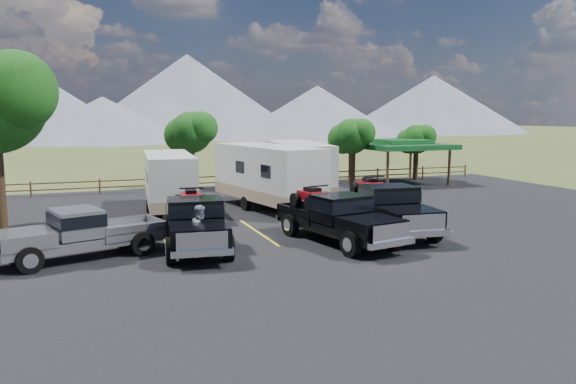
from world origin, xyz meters
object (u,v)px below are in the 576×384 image
object	(u,v)px
trailer_right	(298,170)
pickup_silver	(81,233)
person_b	(201,231)
rig_left	(195,221)
person_a	(203,224)
trailer_center	(268,176)
rig_center	(337,216)
trailer_left	(169,182)
pavilion	(400,145)
rig_right	(386,207)

from	to	relation	value
trailer_right	pickup_silver	xyz separation A→B (m)	(-12.17, -10.10, -0.84)
person_b	rig_left	bearing A→B (deg)	41.49
pickup_silver	person_b	world-z (taller)	person_b
pickup_silver	person_a	distance (m)	4.42
person_a	pickup_silver	bearing A→B (deg)	6.13
trailer_center	trailer_right	xyz separation A→B (m)	(2.77, 2.64, -0.01)
rig_center	person_b	distance (m)	5.58
rig_center	trailer_left	distance (m)	10.54
pickup_silver	person_a	world-z (taller)	pickup_silver
pavilion	rig_right	xyz separation A→B (m)	(-9.75, -14.79, -1.65)
rig_center	trailer_center	distance (m)	8.32
rig_center	pavilion	bearing A→B (deg)	40.37
pavilion	person_b	size ratio (longest dim) A/B	3.27
rig_right	rig_center	bearing A→B (deg)	-153.62
pavilion	person_b	world-z (taller)	pavilion
trailer_left	rig_right	bearing A→B (deg)	-40.57
pavilion	trailer_center	world-z (taller)	trailer_center
person_a	person_b	distance (m)	1.72
rig_left	trailer_left	world-z (taller)	trailer_left
rig_center	trailer_center	size ratio (longest dim) A/B	0.68
rig_center	trailer_left	size ratio (longest dim) A/B	0.76
person_a	trailer_left	bearing A→B (deg)	-87.38
rig_center	person_a	world-z (taller)	rig_center
pickup_silver	trailer_center	bearing A→B (deg)	111.25
pickup_silver	rig_center	bearing A→B (deg)	67.85
trailer_center	pickup_silver	size ratio (longest dim) A/B	1.57
rig_left	pickup_silver	distance (m)	4.07
rig_center	person_a	bearing A→B (deg)	156.25
trailer_center	person_a	bearing A→B (deg)	-136.82
pavilion	trailer_left	xyz separation A→B (m)	(-17.82, -6.71, -1.16)
rig_right	trailer_center	bearing A→B (deg)	118.44
trailer_right	pickup_silver	bearing A→B (deg)	-132.99
rig_left	trailer_right	size ratio (longest dim) A/B	0.69
trailer_left	person_b	world-z (taller)	trailer_left
rig_center	pickup_silver	distance (m)	9.58
pavilion	trailer_left	size ratio (longest dim) A/B	0.71
rig_left	trailer_right	distance (m)	12.83
rig_left	trailer_left	size ratio (longest dim) A/B	0.76
rig_left	trailer_right	world-z (taller)	trailer_right
rig_right	trailer_center	xyz separation A→B (m)	(-2.99, 7.23, 0.68)
person_a	pavilion	bearing A→B (deg)	-138.31
rig_right	person_b	size ratio (longest dim) A/B	3.70
trailer_right	pickup_silver	size ratio (longest dim) A/B	1.56
pickup_silver	rig_right	bearing A→B (deg)	73.90
trailer_right	person_a	distance (m)	12.52
trailer_center	rig_left	bearing A→B (deg)	-138.11
trailer_center	person_b	world-z (taller)	trailer_center
pavilion	pickup_silver	size ratio (longest dim) A/B	0.99
trailer_left	rig_left	bearing A→B (deg)	-87.41
trailer_left	person_a	bearing A→B (deg)	-84.97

